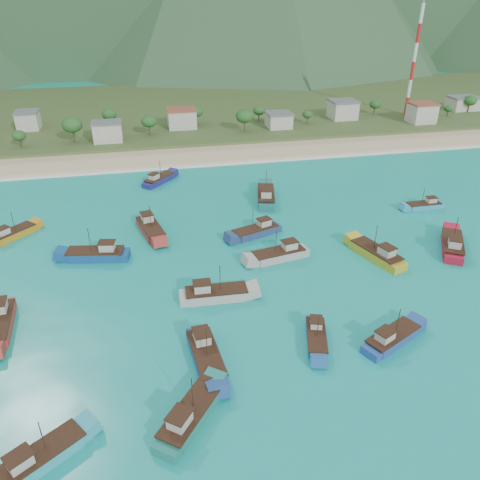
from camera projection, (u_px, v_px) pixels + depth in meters
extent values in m
plane|color=#0D947D|center=(293.00, 306.00, 74.33)|extent=(600.00, 600.00, 0.00)
cube|color=beige|center=(214.00, 154.00, 142.37)|extent=(400.00, 18.00, 1.20)
cube|color=#385123|center=(190.00, 110.00, 194.91)|extent=(400.00, 110.00, 2.40)
cube|color=white|center=(219.00, 165.00, 134.19)|extent=(400.00, 2.50, 0.08)
cube|color=beige|center=(28.00, 121.00, 160.74)|extent=(7.09, 7.74, 5.74)
cube|color=beige|center=(108.00, 132.00, 147.94)|extent=(8.80, 6.83, 5.75)
cube|color=beige|center=(182.00, 119.00, 162.26)|extent=(9.49, 7.92, 6.13)
cube|color=beige|center=(279.00, 121.00, 163.17)|extent=(8.06, 8.13, 4.67)
cube|color=beige|center=(343.00, 110.00, 173.97)|extent=(9.19, 8.86, 6.19)
cube|color=beige|center=(422.00, 113.00, 168.66)|extent=(8.56, 7.62, 6.51)
cube|color=beige|center=(463.00, 104.00, 187.00)|extent=(11.11, 7.95, 4.76)
cylinder|color=red|center=(407.00, 106.00, 179.77)|extent=(1.20, 1.20, 6.42)
cylinder|color=white|center=(409.00, 89.00, 176.73)|extent=(1.20, 1.20, 6.42)
cylinder|color=red|center=(412.00, 71.00, 173.69)|extent=(1.20, 1.20, 6.42)
cylinder|color=white|center=(415.00, 52.00, 170.65)|extent=(1.20, 1.20, 6.42)
cylinder|color=red|center=(419.00, 33.00, 167.61)|extent=(1.20, 1.20, 6.42)
cylinder|color=white|center=(422.00, 13.00, 164.57)|extent=(1.20, 1.20, 6.42)
cube|color=#ADA39C|center=(278.00, 256.00, 87.03)|extent=(11.40, 5.27, 2.00)
cube|color=beige|center=(290.00, 245.00, 86.94)|extent=(2.83, 2.45, 1.62)
cylinder|color=#382114|center=(276.00, 241.00, 85.28)|extent=(0.12, 0.12, 4.49)
cube|color=#BE7C17|center=(14.00, 235.00, 94.71)|extent=(9.02, 9.05, 1.79)
cube|color=beige|center=(3.00, 232.00, 92.45)|extent=(2.86, 2.86, 1.46)
cylinder|color=#382114|center=(13.00, 221.00, 93.75)|extent=(0.12, 0.12, 4.04)
cube|color=navy|center=(255.00, 233.00, 95.39)|extent=(11.03, 6.54, 1.93)
cube|color=beige|center=(264.00, 223.00, 95.58)|extent=(2.92, 2.64, 1.57)
cylinder|color=#382114|center=(253.00, 220.00, 93.63)|extent=(0.12, 0.12, 4.33)
cube|color=#B6ACA6|center=(217.00, 295.00, 75.81)|extent=(11.31, 3.77, 2.03)
cube|color=beige|center=(202.00, 287.00, 74.60)|extent=(2.62, 2.15, 1.65)
cylinder|color=#382114|center=(220.00, 278.00, 74.33)|extent=(0.12, 0.12, 4.57)
cube|color=#1E7367|center=(191.00, 417.00, 54.32)|extent=(9.26, 10.64, 1.99)
cube|color=beige|center=(180.00, 420.00, 51.69)|extent=(3.11, 3.20, 1.62)
cylinder|color=#382114|center=(192.00, 393.00, 53.28)|extent=(0.12, 0.12, 4.48)
cube|color=#2D96BE|center=(423.00, 207.00, 107.22)|extent=(8.85, 2.70, 1.60)
cube|color=beige|center=(431.00, 200.00, 106.88)|extent=(2.02, 1.64, 1.30)
cylinder|color=#382114|center=(423.00, 196.00, 105.89)|extent=(0.12, 0.12, 3.61)
cube|color=#A3142A|center=(452.00, 246.00, 90.26)|extent=(9.08, 11.91, 2.15)
cube|color=beige|center=(455.00, 243.00, 87.33)|extent=(3.24, 3.41, 1.74)
cylinder|color=#382114|center=(456.00, 228.00, 89.17)|extent=(0.12, 0.12, 4.83)
cube|color=navy|center=(96.00, 256.00, 87.01)|extent=(11.99, 5.43, 2.10)
cube|color=beige|center=(107.00, 247.00, 86.17)|extent=(2.97, 2.56, 1.71)
cylinder|color=#382114|center=(89.00, 240.00, 85.37)|extent=(0.12, 0.12, 4.73)
cube|color=teal|center=(43.00, 459.00, 49.55)|extent=(10.08, 8.38, 1.86)
cube|color=beige|center=(20.00, 461.00, 47.40)|extent=(2.98, 2.87, 1.51)
cylinder|color=#382114|center=(42.00, 436.00, 48.50)|extent=(0.12, 0.12, 4.18)
cube|color=gold|center=(376.00, 255.00, 87.31)|extent=(6.94, 12.08, 2.11)
cube|color=beige|center=(387.00, 251.00, 84.61)|extent=(2.85, 3.17, 1.71)
cylinder|color=#382114|center=(376.00, 237.00, 86.19)|extent=(0.12, 0.12, 4.74)
cube|color=navy|center=(160.00, 180.00, 121.57)|extent=(9.10, 9.64, 1.86)
cube|color=beige|center=(154.00, 177.00, 119.17)|extent=(2.95, 2.99, 1.51)
cylinder|color=#382114|center=(160.00, 169.00, 120.58)|extent=(0.12, 0.12, 4.19)
cube|color=#B2322C|center=(151.00, 231.00, 96.12)|extent=(5.92, 12.03, 2.10)
cube|color=beige|center=(147.00, 218.00, 97.10)|extent=(2.65, 3.03, 1.71)
cylinder|color=#382114|center=(150.00, 217.00, 93.97)|extent=(0.12, 0.12, 4.73)
cube|color=#22478A|center=(206.00, 359.00, 62.84)|extent=(4.32, 11.50, 2.04)
cube|color=beige|center=(202.00, 337.00, 63.89)|extent=(2.28, 2.73, 1.66)
cylinder|color=#382114|center=(207.00, 343.00, 60.72)|extent=(0.12, 0.12, 4.60)
cube|color=#215B9E|center=(316.00, 339.00, 66.63)|extent=(4.99, 9.16, 1.60)
cube|color=beige|center=(316.00, 323.00, 67.52)|extent=(2.11, 2.37, 1.30)
cylinder|color=#382114|center=(318.00, 327.00, 64.97)|extent=(0.12, 0.12, 3.59)
cube|color=#B7372D|center=(0.00, 327.00, 68.80)|extent=(4.29, 11.64, 2.07)
cube|color=#234792|center=(392.00, 339.00, 66.47)|extent=(10.43, 7.09, 1.84)
cube|color=beige|center=(385.00, 336.00, 64.56)|extent=(2.88, 2.67, 1.50)
cylinder|color=#382114|center=(398.00, 321.00, 65.36)|extent=(0.12, 0.12, 4.14)
cube|color=#1A635F|center=(266.00, 197.00, 111.14)|extent=(6.66, 13.27, 2.32)
cube|color=beige|center=(266.00, 193.00, 107.85)|extent=(2.95, 3.36, 1.88)
cylinder|color=#382114|center=(266.00, 181.00, 109.99)|extent=(0.12, 0.12, 5.21)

